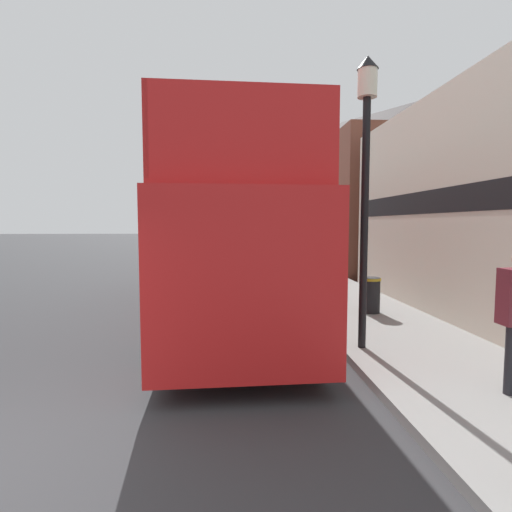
% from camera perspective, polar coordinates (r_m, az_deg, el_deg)
% --- Properties ---
extents(ground_plane, '(144.00, 144.00, 0.00)m').
position_cam_1_polar(ground_plane, '(24.64, -10.68, -0.80)').
color(ground_plane, '#333335').
extents(sidewalk, '(2.80, 108.00, 0.14)m').
position_cam_1_polar(sidewalk, '(21.75, 4.80, -1.26)').
color(sidewalk, gray).
rests_on(sidewalk, ground_plane).
extents(brick_terrace_rear, '(6.00, 23.46, 9.16)m').
position_cam_1_polar(brick_terrace_rear, '(28.29, 11.98, 9.15)').
color(brick_terrace_rear, brown).
rests_on(brick_terrace_rear, ground_plane).
extents(tour_bus, '(2.85, 10.92, 4.06)m').
position_cam_1_polar(tour_bus, '(10.30, -3.85, 1.92)').
color(tour_bus, red).
rests_on(tour_bus, ground_plane).
extents(parked_car_ahead_of_bus, '(1.96, 4.34, 1.40)m').
position_cam_1_polar(parked_car_ahead_of_bus, '(19.38, -1.66, -0.21)').
color(parked_car_ahead_of_bus, '#9E9EA3').
rests_on(parked_car_ahead_of_bus, ground_plane).
extents(lamp_post_nearest, '(0.35, 0.35, 4.90)m').
position_cam_1_polar(lamp_post_nearest, '(7.14, 15.43, 14.31)').
color(lamp_post_nearest, black).
rests_on(lamp_post_nearest, sidewalk).
extents(lamp_post_second, '(0.35, 0.35, 4.91)m').
position_cam_1_polar(lamp_post_second, '(16.66, 4.56, 8.80)').
color(lamp_post_second, black).
rests_on(lamp_post_second, sidewalk).
extents(litter_bin, '(0.48, 0.48, 0.85)m').
position_cam_1_polar(litter_bin, '(10.06, 16.06, -5.21)').
color(litter_bin, black).
rests_on(litter_bin, sidewalk).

